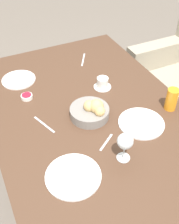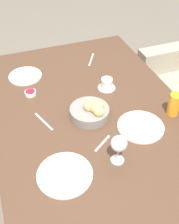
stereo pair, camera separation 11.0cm
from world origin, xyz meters
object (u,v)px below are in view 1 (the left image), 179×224
at_px(juice_glass, 172,99).
at_px(fork_silver, 83,60).
at_px(wine_glass, 125,142).
at_px(jam_bowl_berry, 27,96).
at_px(plate_near_left, 19,80).
at_px(plate_far_center, 141,123).
at_px(spoon_coffee, 106,142).
at_px(knife_silver, 44,125).
at_px(coffee_cup, 103,83).
at_px(plate_near_right, 73,176).
at_px(bread_basket, 91,111).

xyz_separation_m(juice_glass, fork_silver, (-0.70, -0.22, -0.06)).
xyz_separation_m(wine_glass, jam_bowl_berry, (-0.64, -0.28, -0.10)).
distance_m(plate_near_left, plate_far_center, 0.84).
bearing_deg(spoon_coffee, jam_bowl_berry, -153.45).
bearing_deg(knife_silver, coffee_cup, 110.60).
distance_m(plate_near_left, plate_near_right, 0.84).
distance_m(juice_glass, wine_glass, 0.47).
height_order(jam_bowl_berry, fork_silver, jam_bowl_berry).
bearing_deg(fork_silver, jam_bowl_berry, -62.28).
relative_size(plate_near_right, knife_silver, 1.55).
bearing_deg(bread_basket, coffee_cup, 139.83).
bearing_deg(plate_near_right, fork_silver, 152.86).
relative_size(wine_glass, fork_silver, 1.03).
bearing_deg(coffee_cup, knife_silver, -69.40).
relative_size(plate_near_left, fork_silver, 1.42).
height_order(plate_far_center, spoon_coffee, plate_far_center).
height_order(plate_far_center, jam_bowl_berry, jam_bowl_berry).
bearing_deg(juice_glass, knife_silver, -104.58).
relative_size(plate_near_right, jam_bowl_berry, 3.69).
xyz_separation_m(juice_glass, coffee_cup, (-0.34, -0.25, -0.03)).
relative_size(plate_far_center, spoon_coffee, 2.23).
relative_size(plate_near_left, juice_glass, 1.64).
distance_m(coffee_cup, knife_silver, 0.47).
relative_size(bread_basket, fork_silver, 1.42).
bearing_deg(plate_near_left, knife_silver, 1.92).
distance_m(wine_glass, spoon_coffee, 0.17).
relative_size(plate_near_left, jam_bowl_berry, 3.14).
height_order(plate_near_right, spoon_coffee, plate_near_right).
bearing_deg(plate_far_center, juice_glass, 100.09).
distance_m(juice_glass, knife_silver, 0.72).
xyz_separation_m(bread_basket, plate_far_center, (0.17, 0.22, -0.04)).
xyz_separation_m(bread_basket, spoon_coffee, (0.21, -0.02, -0.04)).
bearing_deg(bread_basket, juice_glass, 73.33).
distance_m(plate_near_left, coffee_cup, 0.54).
distance_m(plate_near_left, juice_glass, 0.96).
xyz_separation_m(plate_near_right, coffee_cup, (-0.54, 0.43, 0.03)).
bearing_deg(juice_glass, fork_silver, -162.13).
bearing_deg(knife_silver, plate_near_right, 1.44).
relative_size(plate_far_center, wine_glass, 1.58).
bearing_deg(fork_silver, plate_far_center, 0.51).
relative_size(plate_near_right, fork_silver, 1.67).
height_order(plate_near_left, coffee_cup, coffee_cup).
distance_m(wine_glass, fork_silver, 0.92).
bearing_deg(knife_silver, bread_basket, 79.04).
distance_m(plate_far_center, wine_glass, 0.28).
height_order(plate_near_right, knife_silver, plate_near_right).
distance_m(wine_glass, knife_silver, 0.47).
bearing_deg(plate_far_center, knife_silver, -114.80).
height_order(plate_near_left, plate_far_center, same).
bearing_deg(spoon_coffee, wine_glass, 11.04).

